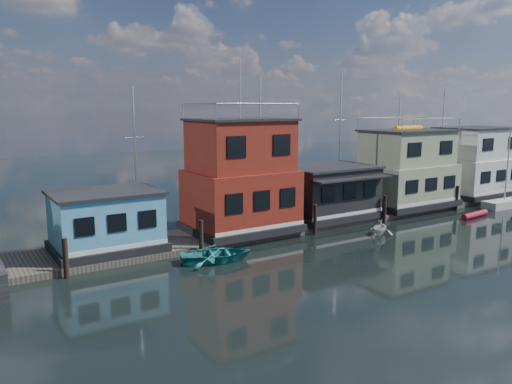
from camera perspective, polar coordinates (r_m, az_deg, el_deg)
ground at (r=32.89m, az=22.53°, el=-7.03°), size 160.00×160.00×0.00m
dock at (r=40.62m, az=8.64°, el=-2.96°), size 48.00×5.00×0.40m
houseboat_blue at (r=31.67m, az=-16.76°, el=-3.20°), size 6.40×4.90×3.66m
houseboat_red at (r=34.99m, az=-1.78°, el=1.59°), size 7.40×5.90×11.86m
houseboat_dark at (r=39.86m, az=8.19°, el=0.05°), size 7.40×6.10×4.06m
houseboat_green at (r=46.02m, az=16.78°, el=2.46°), size 8.40×5.90×7.03m
houseboat_white at (r=53.94m, az=23.79°, el=3.06°), size 8.40×5.90×6.66m
pilings at (r=38.19m, az=11.04°, el=-2.47°), size 42.28×0.28×2.20m
background_masts at (r=47.42m, az=8.41°, el=5.41°), size 36.40×0.16×12.00m
day_sailer at (r=50.44m, az=26.50°, el=-1.14°), size 4.57×1.72×7.11m
dinghy_white at (r=36.85m, az=13.95°, el=-3.91°), size 2.69×2.56×1.10m
red_kayak at (r=44.98m, az=23.73°, el=-2.39°), size 3.40×0.84×0.49m
dinghy_teal at (r=29.83m, az=-4.57°, el=-7.10°), size 5.04×4.23×0.89m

